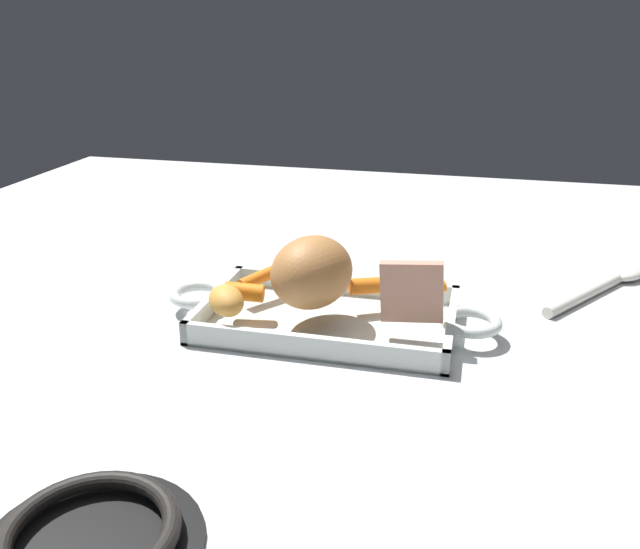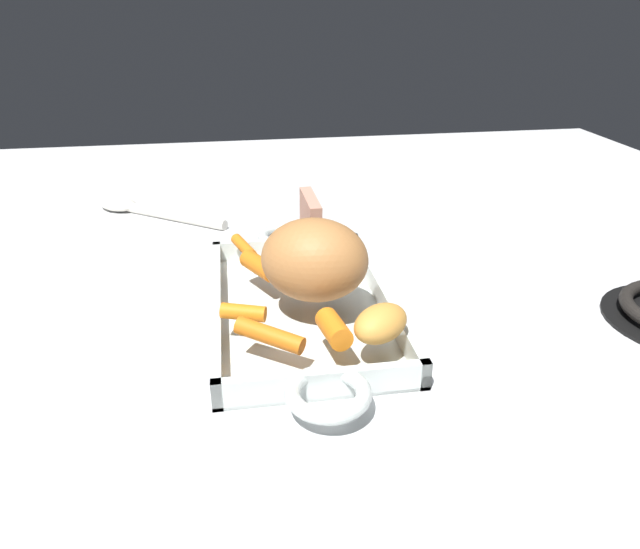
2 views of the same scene
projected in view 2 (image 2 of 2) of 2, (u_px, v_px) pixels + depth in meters
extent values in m
plane|color=silver|center=(301.00, 314.00, 0.67)|extent=(1.79, 1.79, 0.00)
cube|color=silver|center=(301.00, 311.00, 0.67)|extent=(0.33, 0.20, 0.01)
cube|color=silver|center=(217.00, 309.00, 0.65)|extent=(0.33, 0.01, 0.03)
cube|color=silver|center=(382.00, 296.00, 0.68)|extent=(0.33, 0.01, 0.03)
cube|color=silver|center=(287.00, 249.00, 0.80)|extent=(0.01, 0.20, 0.03)
cube|color=silver|center=(324.00, 385.00, 0.52)|extent=(0.01, 0.20, 0.03)
torus|color=silver|center=(285.00, 236.00, 0.82)|extent=(0.08, 0.08, 0.01)
torus|color=silver|center=(328.00, 393.00, 0.50)|extent=(0.08, 0.08, 0.01)
ellipsoid|color=#B2753F|center=(315.00, 260.00, 0.62)|extent=(0.13, 0.14, 0.09)
cube|color=tan|center=(310.00, 224.00, 0.74)|extent=(0.08, 0.02, 0.08)
cylinder|color=orange|center=(260.00, 266.00, 0.69)|extent=(0.06, 0.05, 0.02)
cylinder|color=orange|center=(334.00, 329.00, 0.56)|extent=(0.05, 0.03, 0.03)
cylinder|color=orange|center=(244.00, 247.00, 0.75)|extent=(0.06, 0.03, 0.02)
cylinder|color=orange|center=(243.00, 312.00, 0.59)|extent=(0.03, 0.05, 0.02)
cylinder|color=orange|center=(270.00, 335.00, 0.55)|extent=(0.05, 0.07, 0.02)
ellipsoid|color=gold|center=(381.00, 323.00, 0.56)|extent=(0.07, 0.08, 0.04)
cylinder|color=white|center=(175.00, 216.00, 0.94)|extent=(0.13, 0.17, 0.02)
ellipsoid|color=white|center=(118.00, 204.00, 0.99)|extent=(0.08, 0.08, 0.02)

